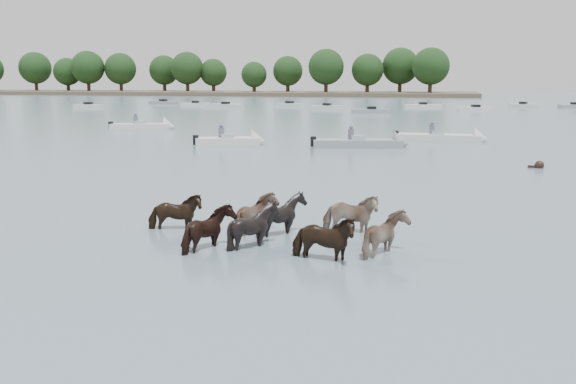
# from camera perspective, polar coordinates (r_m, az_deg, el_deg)

# --- Properties ---
(ground) EXTENTS (400.00, 400.00, 0.00)m
(ground) POSITION_cam_1_polar(r_m,az_deg,el_deg) (13.23, 4.01, -7.30)
(ground) COLOR slate
(ground) RESTS_ON ground
(shoreline) EXTENTS (160.00, 30.00, 1.00)m
(shoreline) POSITION_cam_1_polar(r_m,az_deg,el_deg) (177.79, -9.68, 9.10)
(shoreline) COLOR #4C4233
(shoreline) RESTS_ON ground
(pony_herd) EXTENTS (7.18, 3.59, 1.36)m
(pony_herd) POSITION_cam_1_polar(r_m,az_deg,el_deg) (15.34, -0.87, -3.23)
(pony_herd) COLOR black
(pony_herd) RESTS_ON ground
(swimming_pony) EXTENTS (0.72, 0.44, 0.44)m
(swimming_pony) POSITION_cam_1_polar(r_m,az_deg,el_deg) (30.72, 22.31, 2.29)
(swimming_pony) COLOR black
(swimming_pony) RESTS_ON ground
(motorboat_a) EXTENTS (4.67, 3.11, 1.92)m
(motorboat_a) POSITION_cam_1_polar(r_m,az_deg,el_deg) (38.73, -4.65, 4.74)
(motorboat_a) COLOR silver
(motorboat_a) RESTS_ON ground
(motorboat_b) EXTENTS (6.05, 2.93, 1.92)m
(motorboat_b) POSITION_cam_1_polar(r_m,az_deg,el_deg) (37.64, 7.69, 4.51)
(motorboat_b) COLOR gray
(motorboat_b) RESTS_ON ground
(motorboat_c) EXTENTS (6.17, 1.61, 1.92)m
(motorboat_c) POSITION_cam_1_polar(r_m,az_deg,el_deg) (42.15, 14.89, 4.87)
(motorboat_c) COLOR silver
(motorboat_c) RESTS_ON ground
(motorboat_f) EXTENTS (5.50, 3.20, 1.92)m
(motorboat_f) POSITION_cam_1_polar(r_m,az_deg,el_deg) (52.41, -12.79, 5.98)
(motorboat_f) COLOR silver
(motorboat_f) RESTS_ON ground
(distant_flotilla) EXTENTS (103.72, 27.93, 0.93)m
(distant_flotilla) POSITION_cam_1_polar(r_m,az_deg,el_deg) (90.29, 12.85, 7.74)
(distant_flotilla) COLOR silver
(distant_flotilla) RESTS_ON ground
(treeline) EXTENTS (145.14, 19.10, 12.48)m
(treeline) POSITION_cam_1_polar(r_m,az_deg,el_deg) (177.84, -10.07, 11.24)
(treeline) COLOR #382619
(treeline) RESTS_ON ground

